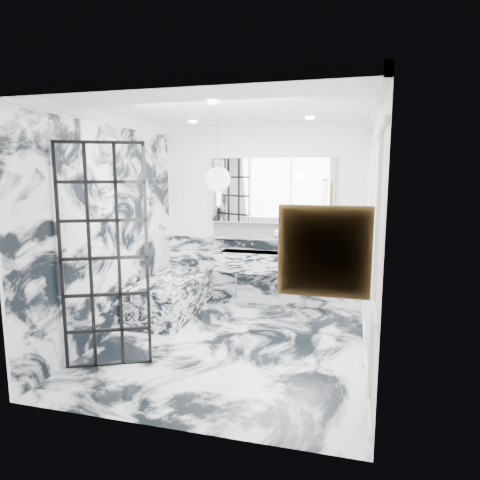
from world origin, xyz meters
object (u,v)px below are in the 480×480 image
(mirror_cabinet, at_px, (271,191))
(bathtub, at_px, (172,296))
(trough_sink, at_px, (268,262))
(crittall_door, at_px, (105,258))

(mirror_cabinet, height_order, bathtub, mirror_cabinet)
(trough_sink, height_order, mirror_cabinet, mirror_cabinet)
(crittall_door, relative_size, mirror_cabinet, 1.26)
(mirror_cabinet, xyz_separation_m, bathtub, (-1.32, -0.83, -1.54))
(crittall_door, distance_m, trough_sink, 2.79)
(trough_sink, relative_size, mirror_cabinet, 0.84)
(trough_sink, relative_size, bathtub, 0.97)
(crittall_door, bearing_deg, mirror_cabinet, 39.27)
(crittall_door, xyz_separation_m, bathtub, (-0.04, 1.76, -0.92))
(mirror_cabinet, bearing_deg, bathtub, -147.94)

